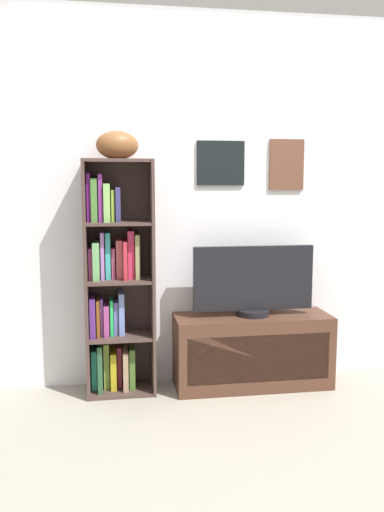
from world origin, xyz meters
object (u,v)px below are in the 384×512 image
(bookshelf, at_px, (114,283))
(tv_stand, at_px, (252,351))
(football, at_px, (117,145))
(television, at_px, (253,281))

(bookshelf, xyz_separation_m, tv_stand, (0.93, -0.07, -0.48))
(football, xyz_separation_m, tv_stand, (0.89, -0.04, -1.38))
(football, bearing_deg, bookshelf, 138.75)
(football, bearing_deg, television, -2.29)
(bookshelf, relative_size, tv_stand, 1.45)
(tv_stand, bearing_deg, bookshelf, 175.79)
(bookshelf, bearing_deg, tv_stand, -4.21)
(bookshelf, height_order, football, football)
(tv_stand, xyz_separation_m, television, (0.00, 0.00, 0.48))
(football, height_order, television, football)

